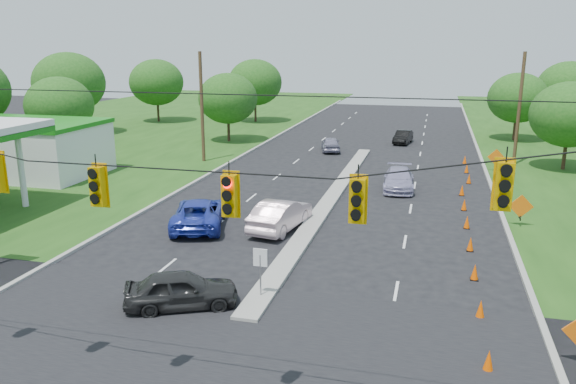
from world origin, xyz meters
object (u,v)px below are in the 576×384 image
(gas_station, at_px, (4,145))
(blue_pickup, at_px, (199,213))
(white_sedan, at_px, (280,215))
(black_sedan, at_px, (181,290))

(gas_station, xyz_separation_m, blue_pickup, (17.78, -6.54, -1.81))
(gas_station, height_order, white_sedan, gas_station)
(white_sedan, bearing_deg, black_sedan, 92.51)
(gas_station, relative_size, black_sedan, 4.75)
(blue_pickup, bearing_deg, white_sedan, 172.24)
(white_sedan, bearing_deg, gas_station, -5.81)
(gas_station, bearing_deg, white_sedan, -14.87)
(black_sedan, distance_m, white_sedan, 9.83)
(black_sedan, height_order, white_sedan, white_sedan)
(gas_station, height_order, blue_pickup, gas_station)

